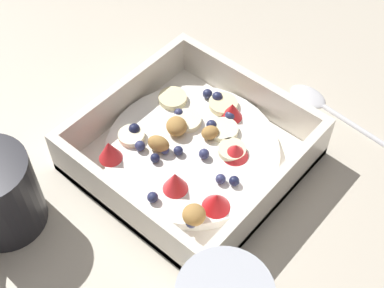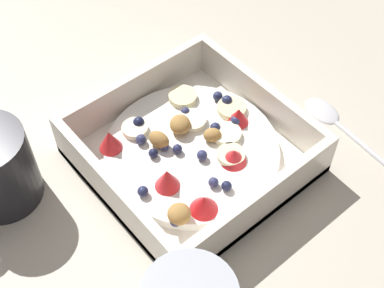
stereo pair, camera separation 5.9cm
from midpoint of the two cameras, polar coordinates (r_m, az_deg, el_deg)
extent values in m
plane|color=beige|center=(0.62, 2.08, -0.59)|extent=(2.40, 2.40, 0.00)
cube|color=white|center=(0.61, 2.77, -1.64)|extent=(0.21, 0.21, 0.01)
cube|color=white|center=(0.64, -3.27, 5.23)|extent=(0.21, 0.01, 0.06)
cube|color=white|center=(0.55, 9.99, -6.66)|extent=(0.21, 0.01, 0.06)
cube|color=white|center=(0.64, 9.71, 4.35)|extent=(0.01, 0.19, 0.06)
cube|color=white|center=(0.55, -5.12, -5.62)|extent=(0.01, 0.19, 0.06)
cylinder|color=white|center=(0.60, 2.81, -0.98)|extent=(0.19, 0.19, 0.01)
cylinder|color=beige|center=(0.64, 1.66, 4.79)|extent=(0.05, 0.05, 0.01)
cylinder|color=beige|center=(0.63, 6.80, 3.54)|extent=(0.04, 0.04, 0.01)
cylinder|color=#F4EAB7|center=(0.59, 6.93, -1.34)|extent=(0.04, 0.04, 0.01)
cylinder|color=#F7EFC6|center=(0.61, 2.79, 2.31)|extent=(0.04, 0.04, 0.01)
cylinder|color=#F7EFC6|center=(0.60, 6.41, 0.87)|extent=(0.04, 0.04, 0.01)
cylinder|color=#F7EFC6|center=(0.61, -3.22, 1.43)|extent=(0.03, 0.03, 0.01)
cone|color=red|center=(0.58, 7.26, -1.42)|extent=(0.03, 0.03, 0.02)
cone|color=red|center=(0.55, 0.43, -3.80)|extent=(0.04, 0.04, 0.03)
cone|color=red|center=(0.61, 7.58, 2.76)|extent=(0.03, 0.03, 0.02)
cone|color=red|center=(0.54, 4.38, -6.39)|extent=(0.04, 0.04, 0.02)
cone|color=red|center=(0.59, -5.73, 0.23)|extent=(0.04, 0.04, 0.03)
sphere|color=navy|center=(0.53, 1.44, -8.25)|extent=(0.01, 0.01, 0.01)
sphere|color=#23284C|center=(0.55, -2.11, -5.14)|extent=(0.01, 0.01, 0.01)
sphere|color=navy|center=(0.56, 5.24, -4.18)|extent=(0.01, 0.01, 0.01)
sphere|color=#191E3D|center=(0.61, -2.83, 2.10)|extent=(0.01, 0.01, 0.01)
sphere|color=navy|center=(0.62, 2.02, 3.22)|extent=(0.01, 0.01, 0.01)
sphere|color=navy|center=(0.59, 0.01, -0.44)|extent=(0.01, 0.01, 0.01)
sphere|color=#191E3D|center=(0.56, 6.62, -4.56)|extent=(0.01, 0.01, 0.01)
sphere|color=#23284C|center=(0.63, 6.30, 4.36)|extent=(0.01, 0.01, 0.01)
sphere|color=navy|center=(0.59, -2.52, 0.31)|extent=(0.01, 0.01, 0.01)
sphere|color=#191E3D|center=(0.58, -1.35, -0.98)|extent=(0.01, 0.01, 0.01)
sphere|color=#23284C|center=(0.64, 5.34, 4.82)|extent=(0.01, 0.01, 0.01)
sphere|color=navy|center=(0.62, 7.33, 2.27)|extent=(0.01, 0.01, 0.01)
sphere|color=#23284C|center=(0.61, 5.21, 1.55)|extent=(0.01, 0.01, 0.01)
sphere|color=navy|center=(0.58, 3.95, -1.36)|extent=(0.01, 0.01, 0.01)
sphere|color=#23284C|center=(0.59, 1.33, -0.69)|extent=(0.01, 0.01, 0.01)
ellipsoid|color=#AD7F42|center=(0.53, 1.83, -7.50)|extent=(0.03, 0.03, 0.02)
ellipsoid|color=#AD7F42|center=(0.60, 1.80, 2.03)|extent=(0.03, 0.03, 0.02)
ellipsoid|color=#AD7F42|center=(0.60, 4.94, 0.78)|extent=(0.03, 0.02, 0.01)
ellipsoid|color=#AD7F42|center=(0.59, -0.62, 0.28)|extent=(0.02, 0.03, 0.02)
ellipsoid|color=silver|center=(0.68, 15.86, 3.41)|extent=(0.04, 0.05, 0.01)
cylinder|color=silver|center=(0.66, 21.18, -1.28)|extent=(0.02, 0.13, 0.01)
camera|label=1|loc=(0.03, -87.13, 3.58)|focal=51.33mm
camera|label=2|loc=(0.03, 92.87, -3.58)|focal=51.33mm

